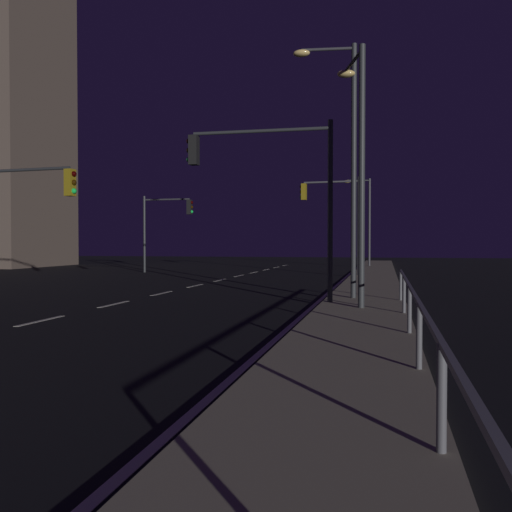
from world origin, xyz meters
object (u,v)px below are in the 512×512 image
at_px(street_lamp_across_street, 359,151).
at_px(street_lamp_mid_block, 345,148).
at_px(traffic_light_far_left, 166,219).
at_px(traffic_light_near_right, 16,201).
at_px(street_lamp_corner, 365,213).
at_px(traffic_light_mid_left, 333,207).
at_px(traffic_light_far_center, 266,174).

height_order(street_lamp_across_street, street_lamp_mid_block, street_lamp_mid_block).
height_order(traffic_light_far_left, traffic_light_near_right, traffic_light_far_left).
height_order(traffic_light_near_right, street_lamp_corner, street_lamp_corner).
bearing_deg(street_lamp_corner, traffic_light_far_left, -139.82).
bearing_deg(traffic_light_near_right, street_lamp_mid_block, 3.11).
xyz_separation_m(traffic_light_far_left, street_lamp_mid_block, (12.73, -16.13, 1.56)).
bearing_deg(street_lamp_corner, traffic_light_mid_left, -96.06).
xyz_separation_m(traffic_light_far_center, street_lamp_mid_block, (2.35, 1.49, 0.98)).
xyz_separation_m(traffic_light_near_right, street_lamp_across_street, (12.44, -1.83, 1.10)).
xyz_separation_m(traffic_light_near_right, street_lamp_corner, (11.64, 27.32, 0.82)).
height_order(traffic_light_far_center, street_lamp_mid_block, street_lamp_mid_block).
bearing_deg(traffic_light_mid_left, traffic_light_far_center, -92.78).
relative_size(traffic_light_mid_left, street_lamp_mid_block, 0.66).
distance_m(traffic_light_far_left, street_lamp_across_street, 22.89).
relative_size(traffic_light_far_left, traffic_light_near_right, 1.04).
distance_m(traffic_light_far_left, street_lamp_corner, 16.36).
relative_size(traffic_light_mid_left, street_lamp_across_street, 0.76).
height_order(street_lamp_across_street, street_lamp_corner, street_lamp_across_street).
distance_m(traffic_light_near_right, street_lamp_corner, 29.70).
height_order(traffic_light_far_center, street_lamp_corner, street_lamp_corner).
distance_m(traffic_light_far_center, street_lamp_corner, 28.24).
bearing_deg(street_lamp_mid_block, street_lamp_corner, 90.52).
relative_size(traffic_light_near_right, street_lamp_across_street, 0.66).
distance_m(traffic_light_mid_left, traffic_light_near_right, 17.81).
bearing_deg(traffic_light_far_left, traffic_light_near_right, -87.09).
height_order(traffic_light_far_left, traffic_light_far_center, traffic_light_far_center).
xyz_separation_m(traffic_light_mid_left, traffic_light_near_right, (-10.28, -14.53, -0.55)).
xyz_separation_m(traffic_light_mid_left, traffic_light_far_left, (-11.13, 2.24, -0.49)).
relative_size(traffic_light_far_left, street_lamp_mid_block, 0.60).
distance_m(traffic_light_far_left, street_lamp_mid_block, 20.61).
bearing_deg(street_lamp_mid_block, traffic_light_far_left, 128.29).
height_order(traffic_light_mid_left, street_lamp_corner, street_lamp_corner).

